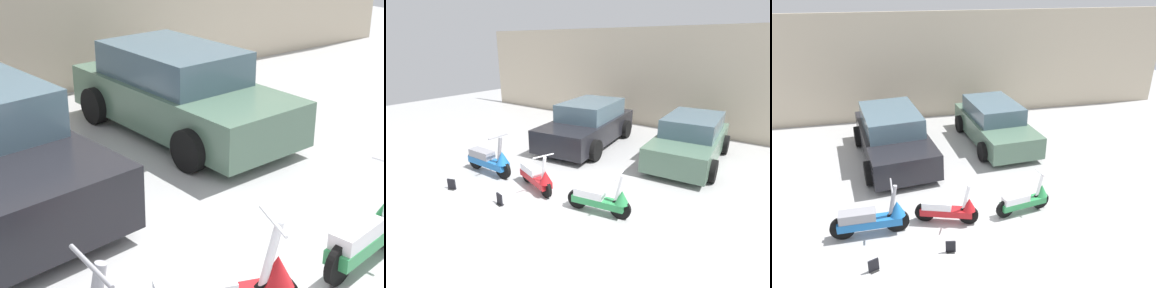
# 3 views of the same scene
# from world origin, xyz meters

# --- Properties ---
(ground_plane) EXTENTS (28.00, 28.00, 0.00)m
(ground_plane) POSITION_xyz_m (0.00, 0.00, 0.00)
(ground_plane) COLOR #B2B2B2
(wall_back) EXTENTS (19.60, 0.12, 3.88)m
(wall_back) POSITION_xyz_m (0.00, 7.45, 1.94)
(wall_back) COLOR beige
(wall_back) RESTS_ON ground_plane
(scooter_front_left) EXTENTS (1.62, 0.58, 1.13)m
(scooter_front_left) POSITION_xyz_m (-2.06, 0.46, 0.40)
(scooter_front_left) COLOR black
(scooter_front_left) RESTS_ON ground_plane
(scooter_front_right) EXTENTS (1.35, 0.69, 0.98)m
(scooter_front_right) POSITION_xyz_m (-0.44, 0.52, 0.35)
(scooter_front_right) COLOR black
(scooter_front_right) RESTS_ON ground_plane
(scooter_front_center) EXTENTS (1.35, 0.54, 0.95)m
(scooter_front_center) POSITION_xyz_m (1.33, 0.51, 0.34)
(scooter_front_center) COLOR black
(scooter_front_center) RESTS_ON ground_plane
(car_rear_left) EXTENTS (2.44, 4.38, 1.42)m
(car_rear_left) POSITION_xyz_m (-1.43, 4.10, 0.68)
(car_rear_left) COLOR black
(car_rear_left) RESTS_ON ground_plane
(car_rear_center) EXTENTS (2.08, 3.95, 1.30)m
(car_rear_center) POSITION_xyz_m (1.83, 4.56, 0.62)
(car_rear_center) COLOR #51705B
(car_rear_center) RESTS_ON ground_plane
(placard_near_left_scooter) EXTENTS (0.20, 0.17, 0.26)m
(placard_near_left_scooter) POSITION_xyz_m (-2.08, -0.65, 0.11)
(placard_near_left_scooter) COLOR black
(placard_near_left_scooter) RESTS_ON ground_plane
(placard_near_right_scooter) EXTENTS (0.20, 0.15, 0.26)m
(placard_near_right_scooter) POSITION_xyz_m (-0.61, -0.46, 0.11)
(placard_near_right_scooter) COLOR black
(placard_near_right_scooter) RESTS_ON ground_plane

